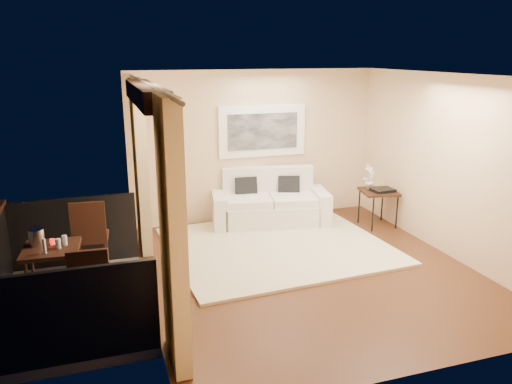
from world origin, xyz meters
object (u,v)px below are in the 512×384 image
sofa (270,205)px  balcony_chair_near (89,290)px  ice_bucket (37,237)px  balcony_chair_far (90,231)px  side_table (379,194)px  orchid (370,177)px  bistro_table (51,254)px

sofa → balcony_chair_near: size_ratio=2.19×
balcony_chair_near → ice_bucket: bearing=122.2°
balcony_chair_far → ice_bucket: bearing=54.8°
balcony_chair_near → ice_bucket: 1.23m
balcony_chair_near → ice_bucket: (-0.57, 1.05, 0.28)m
sofa → balcony_chair_far: (-3.06, -1.23, 0.27)m
side_table → balcony_chair_near: (-4.85, -2.26, -0.02)m
balcony_chair_far → side_table: bearing=-169.0°
side_table → orchid: bearing=131.7°
sofa → ice_bucket: (-3.65, -1.93, 0.51)m
orchid → balcony_chair_far: 4.76m
balcony_chair_near → ice_bucket: size_ratio=4.93×
sofa → balcony_chair_far: balcony_chair_far is taller
balcony_chair_far → sofa: bearing=-153.2°
ice_bucket → side_table: bearing=12.6°
side_table → bistro_table: 5.44m
side_table → bistro_table: (-5.27, -1.34, 0.08)m
sofa → balcony_chair_near: (-3.07, -2.98, 0.23)m
sofa → orchid: orchid is taller
sofa → balcony_chair_far: size_ratio=2.04×
balcony_chair_near → sofa: bearing=47.8°
side_table → sofa: bearing=157.9°
ice_bucket → balcony_chair_near: bearing=-61.4°
orchid → balcony_chair_near: 5.31m
orchid → balcony_chair_near: (-4.73, -2.40, -0.30)m
sofa → orchid: (1.65, -0.58, 0.53)m
balcony_chair_far → ice_bucket: 0.94m
sofa → balcony_chair_far: bearing=-147.6°
orchid → ice_bucket: size_ratio=2.25×
side_table → balcony_chair_near: balcony_chair_near is taller
bistro_table → orchid: bearing=16.1°
side_table → balcony_chair_near: 5.35m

